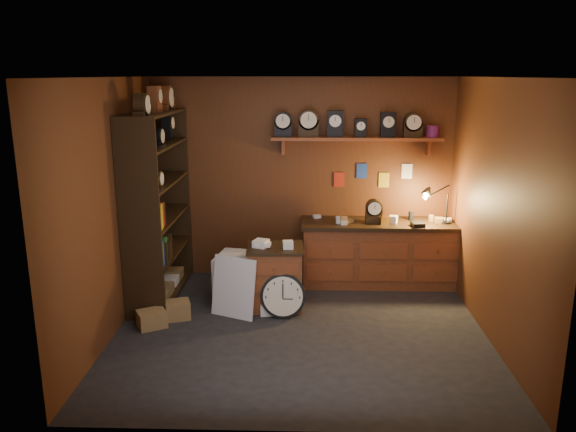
{
  "coord_description": "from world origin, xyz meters",
  "views": [
    {
      "loc": [
        0.04,
        -5.66,
        2.73
      ],
      "look_at": [
        -0.15,
        0.35,
        1.21
      ],
      "focal_mm": 35.0,
      "sensor_mm": 36.0,
      "label": 1
    }
  ],
  "objects_px": {
    "workbench": "(381,249)",
    "big_round_clock": "(283,296)",
    "shelving_unit": "(155,199)",
    "low_cabinet": "(275,274)"
  },
  "relations": [
    {
      "from": "workbench",
      "to": "big_round_clock",
      "type": "xyz_separation_m",
      "value": [
        -1.25,
        -1.12,
        -0.22
      ]
    },
    {
      "from": "shelving_unit",
      "to": "big_round_clock",
      "type": "relative_size",
      "value": 4.96
    },
    {
      "from": "shelving_unit",
      "to": "low_cabinet",
      "type": "bearing_deg",
      "value": -12.82
    },
    {
      "from": "low_cabinet",
      "to": "big_round_clock",
      "type": "distance_m",
      "value": 0.34
    },
    {
      "from": "workbench",
      "to": "big_round_clock",
      "type": "distance_m",
      "value": 1.7
    },
    {
      "from": "shelving_unit",
      "to": "big_round_clock",
      "type": "height_order",
      "value": "shelving_unit"
    },
    {
      "from": "big_round_clock",
      "to": "shelving_unit",
      "type": "bearing_deg",
      "value": 158.53
    },
    {
      "from": "workbench",
      "to": "low_cabinet",
      "type": "bearing_deg",
      "value": -148.5
    },
    {
      "from": "shelving_unit",
      "to": "big_round_clock",
      "type": "bearing_deg",
      "value": -21.47
    },
    {
      "from": "workbench",
      "to": "low_cabinet",
      "type": "height_order",
      "value": "workbench"
    }
  ]
}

